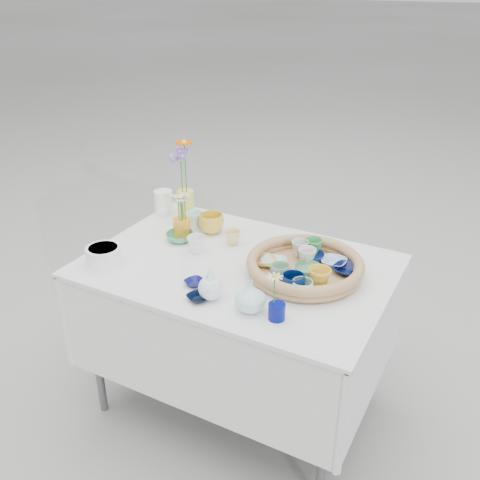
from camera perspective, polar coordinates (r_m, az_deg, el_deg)
The scene contains 34 objects.
ground at distance 2.70m, azimuth -0.21°, elevation -16.88°, with size 80.00×80.00×0.00m, color #A1A19E.
display_table at distance 2.70m, azimuth -0.21°, elevation -16.88°, with size 1.26×0.86×0.77m, color silver, non-canonical shape.
wicker_tray at distance 2.17m, azimuth 6.93°, elevation -2.83°, with size 0.47×0.47×0.08m, color brown, non-canonical shape.
tray_ceramic_0 at distance 2.25m, azimuth 7.63°, elevation -1.79°, with size 0.11×0.11×0.03m, color navy.
tray_ceramic_1 at distance 2.18m, azimuth 11.30°, elevation -3.14°, with size 0.11×0.11×0.03m, color #050C33.
tray_ceramic_2 at distance 2.05m, azimuth 8.48°, elevation -4.08°, with size 0.09×0.09×0.08m, color gold.
tray_ceramic_3 at distance 2.15m, azimuth 7.27°, elevation -3.17°, with size 0.11×0.11×0.03m, color #5A9469.
tray_ceramic_4 at distance 2.10m, azimuth 4.32°, elevation -3.41°, with size 0.08×0.08×0.06m, color #80AC8A.
tray_ceramic_5 at distance 2.20m, azimuth 3.65°, elevation -2.43°, with size 0.10×0.10×0.03m, color #98D1C7.
tray_ceramic_6 at distance 2.27m, azimuth 6.40°, elevation -0.89°, with size 0.07×0.07×0.07m, color silver.
tray_ceramic_7 at distance 2.21m, azimuth 7.16°, elevation -1.77°, with size 0.08×0.08×0.07m, color silver.
tray_ceramic_8 at distance 2.23m, azimuth 10.00°, elevation -2.34°, with size 0.10×0.10×0.02m, color #8AA9D5.
tray_ceramic_9 at distance 2.02m, azimuth 5.68°, elevation -4.61°, with size 0.09×0.09×0.07m, color #041543.
tray_ceramic_10 at distance 2.20m, azimuth 2.63°, elevation -2.26°, with size 0.10×0.10×0.03m, color #F8C05D.
tray_ceramic_11 at distance 2.00m, azimuth 6.66°, elevation -5.17°, with size 0.08×0.08×0.07m, color #A0E3C3.
tray_ceramic_12 at distance 2.29m, azimuth 7.85°, elevation -0.73°, with size 0.08×0.08×0.07m, color #419950.
loose_ceramic_0 at distance 2.50m, azimuth -3.06°, elevation 1.78°, with size 0.12×0.12×0.09m, color gold.
loose_ceramic_1 at distance 2.40m, azimuth -0.77°, elevation 0.27°, with size 0.07×0.07×0.07m, color #DCD27F.
loose_ceramic_2 at distance 2.45m, azimuth -6.44°, elevation 0.35°, with size 0.12×0.12×0.04m, color #3E9962.
loose_ceramic_3 at distance 2.33m, azimuth -4.67°, elevation -0.47°, with size 0.08×0.08×0.08m, color white.
loose_ceramic_4 at distance 2.11m, azimuth -4.86°, elevation -4.54°, with size 0.08×0.08×0.02m, color #0C1055.
loose_ceramic_5 at distance 2.56m, azimuth -4.88°, elevation 2.15°, with size 0.08×0.08×0.08m, color #B5E8E0.
loose_ceramic_6 at distance 2.01m, azimuth -4.43°, elevation -6.13°, with size 0.08×0.08×0.02m, color black.
fluted_bowl at distance 2.30m, azimuth -14.31°, elevation -1.61°, with size 0.15×0.15×0.08m, color white, non-canonical shape.
bud_vase_paleblue at distance 1.98m, azimuth -3.17°, elevation -4.53°, with size 0.09×0.09×0.14m, color white, non-canonical shape.
bud_vase_seafoam at distance 1.92m, azimuth 1.10°, elevation -5.99°, with size 0.11×0.11×0.12m, color #B8EBE4.
bud_vase_cobalt at distance 1.90m, azimuth 3.94°, elevation -7.61°, with size 0.06×0.06×0.06m, color #020A66.
single_daisy at distance 1.86m, azimuth 3.66°, elevation -5.33°, with size 0.07×0.07×0.12m, color silver, non-canonical shape.
tall_vase_yellow at distance 2.63m, azimuth -5.80°, elevation 3.69°, with size 0.08×0.08×0.15m, color #E3E54D.
gerbera at distance 2.55m, azimuth -5.84°, elevation 7.68°, with size 0.10×0.10×0.26m, color #E64E00, non-canonical shape.
hydrangea at distance 2.56m, azimuth -6.26°, elevation 7.01°, with size 0.07×0.07×0.25m, color #7D59B4, non-canonical shape.
white_pitcher at distance 2.72m, azimuth -8.15°, elevation 4.00°, with size 0.13×0.09×0.12m, color white, non-canonical shape.
daisy_cup at distance 2.48m, azimuth -6.21°, elevation 1.31°, with size 0.08×0.08×0.09m, color orange.
daisy_posy at distance 2.43m, azimuth -6.15°, elevation 3.82°, with size 0.08×0.08×0.15m, color white, non-canonical shape.
Camera 1 is at (0.93, -1.72, 1.86)m, focal length 40.00 mm.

